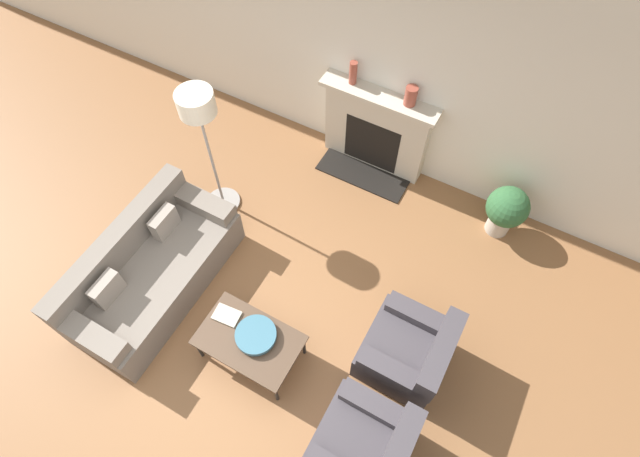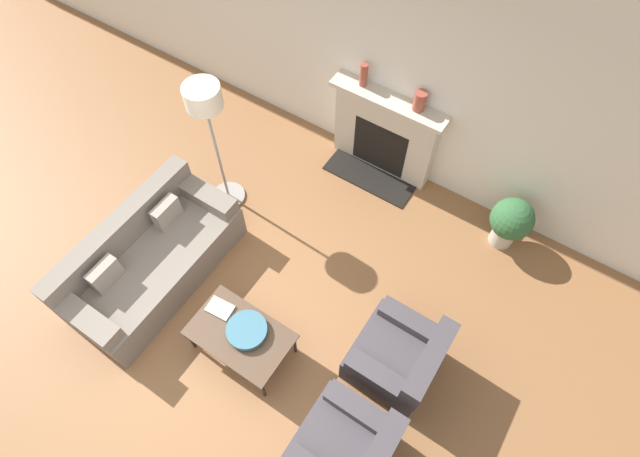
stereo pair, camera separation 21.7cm
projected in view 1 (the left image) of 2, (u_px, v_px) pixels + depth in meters
The scene contains 13 objects.
ground_plane at pixel (228, 357), 5.01m from camera, with size 18.00×18.00×0.00m, color brown.
wall_back at pixel (377, 57), 5.26m from camera, with size 18.00×0.06×2.90m.
fireplace at pixel (376, 131), 5.92m from camera, with size 1.39×0.59×1.12m.
couch at pixel (151, 271), 5.20m from camera, with size 0.88×1.94×0.80m.
armchair_near at pixel (365, 446), 4.31m from camera, with size 0.76×0.80×0.74m.
armchair_far at pixel (409, 351), 4.76m from camera, with size 0.76×0.80×0.74m.
coffee_table at pixel (249, 341), 4.71m from camera, with size 0.96×0.60×0.41m.
bowl at pixel (256, 335), 4.66m from camera, with size 0.39×0.39×0.07m.
book at pixel (227, 315), 4.80m from camera, with size 0.27×0.20×0.02m.
floor_lamp at pixel (201, 120), 4.87m from camera, with size 0.40×0.40×1.72m.
mantel_vase_left at pixel (353, 73), 5.42m from camera, with size 0.09×0.09×0.27m.
mantel_vase_center_left at pixel (411, 96), 5.27m from camera, with size 0.13×0.13×0.22m.
potted_plant at pixel (507, 209), 5.49m from camera, with size 0.47×0.47×0.68m.
Camera 1 is at (1.57, -0.94, 4.93)m, focal length 28.00 mm.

